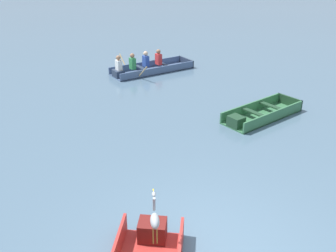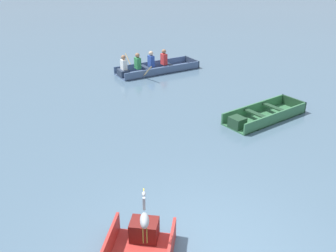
% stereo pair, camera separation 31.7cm
% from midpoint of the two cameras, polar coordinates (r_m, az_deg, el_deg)
% --- Properties ---
extents(skiff_green_near_moored, '(2.51, 2.56, 0.34)m').
position_cam_midpoint_polar(skiff_green_near_moored, '(11.36, 14.92, 1.52)').
color(skiff_green_near_moored, '#387047').
rests_on(skiff_green_near_moored, ground).
extents(rowboat_slate_blue_with_crew, '(3.30, 3.03, 0.88)m').
position_cam_midpoint_polar(rowboat_slate_blue_with_crew, '(15.40, -1.86, 8.95)').
color(rowboat_slate_blue_with_crew, '#475B7F').
rests_on(rowboat_slate_blue_with_crew, ground).
extents(heron_on_dinghy, '(0.21, 0.46, 0.84)m').
position_cam_midpoint_polar(heron_on_dinghy, '(5.81, -2.01, -13.91)').
color(heron_on_dinghy, olive).
rests_on(heron_on_dinghy, dinghy_red_foreground).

